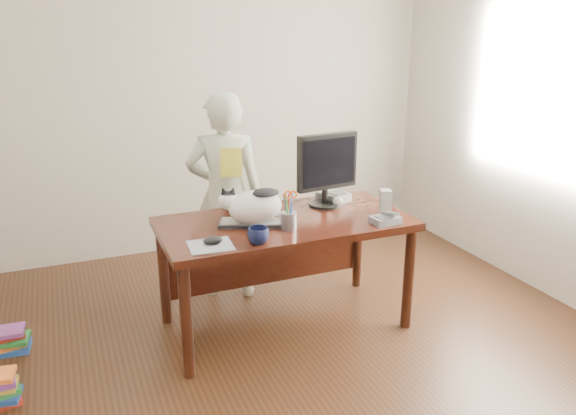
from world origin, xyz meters
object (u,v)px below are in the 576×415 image
at_px(pen_cup, 289,219).
at_px(book_pile_b, 8,340).
at_px(phone, 386,219).
at_px(person, 225,197).
at_px(monitor, 327,166).
at_px(book_stack, 244,205).
at_px(baseball, 338,202).
at_px(desk, 281,237).
at_px(calculator, 333,196).
at_px(keyboard, 256,223).
at_px(speaker, 385,202).
at_px(mouse, 213,240).
at_px(coffee_mug, 258,236).
at_px(cat, 253,205).

height_order(pen_cup, book_pile_b, pen_cup).
bearing_deg(phone, pen_cup, 163.64).
bearing_deg(person, monitor, 163.76).
bearing_deg(book_stack, phone, -44.71).
distance_m(phone, baseball, 0.44).
distance_m(desk, calculator, 0.54).
bearing_deg(book_stack, person, 91.46).
xyz_separation_m(keyboard, speaker, (0.87, -0.11, 0.07)).
bearing_deg(monitor, keyboard, -170.42).
height_order(monitor, mouse, monitor).
bearing_deg(baseball, desk, -174.57).
xyz_separation_m(keyboard, coffee_mug, (-0.09, -0.31, 0.04)).
bearing_deg(book_stack, desk, -57.15).
bearing_deg(monitor, desk, -174.70).
bearing_deg(keyboard, coffee_mug, -84.42).
distance_m(desk, coffee_mug, 0.53).
xyz_separation_m(mouse, speaker, (1.20, 0.10, 0.06)).
xyz_separation_m(mouse, baseball, (0.98, 0.35, 0.01)).
xyz_separation_m(mouse, calculator, (1.02, 0.49, 0.00)).
bearing_deg(book_stack, cat, -104.15).
height_order(monitor, speaker, monitor).
xyz_separation_m(phone, calculator, (-0.09, 0.56, 0.00)).
height_order(speaker, baseball, speaker).
bearing_deg(calculator, baseball, -127.53).
distance_m(pen_cup, coffee_mug, 0.30).
distance_m(speaker, book_pile_b, 2.55).
distance_m(pen_cup, phone, 0.62).
relative_size(mouse, coffee_mug, 0.94).
distance_m(desk, cat, 0.36).
relative_size(mouse, baseball, 1.60).
xyz_separation_m(monitor, book_pile_b, (-2.09, 0.19, -0.96)).
bearing_deg(cat, phone, 1.71).
distance_m(phone, speaker, 0.21).
distance_m(cat, book_stack, 0.32).
bearing_deg(pen_cup, calculator, 39.11).
bearing_deg(monitor, calculator, 36.70).
height_order(cat, speaker, cat).
distance_m(baseball, book_stack, 0.64).
bearing_deg(desk, phone, -33.56).
height_order(keyboard, pen_cup, pen_cup).
relative_size(calculator, person, 0.17).
xyz_separation_m(monitor, pen_cup, (-0.41, -0.32, -0.22)).
relative_size(book_stack, calculator, 0.98).
bearing_deg(cat, coffee_mug, -81.85).
height_order(phone, speaker, speaker).
bearing_deg(cat, desk, 43.54).
height_order(keyboard, coffee_mug, coffee_mug).
height_order(pen_cup, phone, pen_cup).
xyz_separation_m(cat, baseball, (0.66, 0.13, -0.09)).
relative_size(baseball, book_stack, 0.29).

